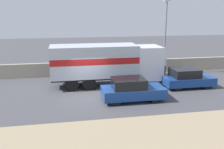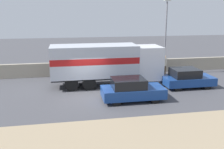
{
  "view_description": "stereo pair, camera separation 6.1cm",
  "coord_description": "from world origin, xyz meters",
  "px_view_note": "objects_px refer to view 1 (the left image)",
  "views": [
    {
      "loc": [
        -1.57,
        -16.24,
        5.74
      ],
      "look_at": [
        1.59,
        0.69,
        1.34
      ],
      "focal_mm": 40.0,
      "sensor_mm": 36.0,
      "label": 1
    },
    {
      "loc": [
        -1.51,
        -16.26,
        5.74
      ],
      "look_at": [
        1.59,
        0.69,
        1.34
      ],
      "focal_mm": 40.0,
      "sensor_mm": 36.0,
      "label": 2
    }
  ],
  "objects_px": {
    "pedestrian": "(164,65)",
    "car_hatchback": "(132,90)",
    "car_sedan_second": "(187,78)",
    "box_truck": "(105,62)",
    "street_lamp": "(165,31)"
  },
  "relations": [
    {
      "from": "car_hatchback",
      "to": "pedestrian",
      "type": "relative_size",
      "value": 2.27
    },
    {
      "from": "pedestrian",
      "to": "car_hatchback",
      "type": "bearing_deg",
      "value": -127.77
    },
    {
      "from": "box_truck",
      "to": "car_hatchback",
      "type": "height_order",
      "value": "box_truck"
    },
    {
      "from": "street_lamp",
      "to": "car_sedan_second",
      "type": "relative_size",
      "value": 1.77
    },
    {
      "from": "street_lamp",
      "to": "car_sedan_second",
      "type": "bearing_deg",
      "value": -87.65
    },
    {
      "from": "box_truck",
      "to": "car_hatchback",
      "type": "bearing_deg",
      "value": -72.73
    },
    {
      "from": "car_sedan_second",
      "to": "box_truck",
      "type": "bearing_deg",
      "value": 165.03
    },
    {
      "from": "pedestrian",
      "to": "street_lamp",
      "type": "bearing_deg",
      "value": 80.95
    },
    {
      "from": "street_lamp",
      "to": "car_sedan_second",
      "type": "xyz_separation_m",
      "value": [
        0.18,
        -4.28,
        -3.22
      ]
    },
    {
      "from": "box_truck",
      "to": "car_sedan_second",
      "type": "xyz_separation_m",
      "value": [
        6.1,
        -1.63,
        -1.18
      ]
    },
    {
      "from": "box_truck",
      "to": "car_sedan_second",
      "type": "distance_m",
      "value": 6.43
    },
    {
      "from": "car_hatchback",
      "to": "pedestrian",
      "type": "bearing_deg",
      "value": 52.23
    },
    {
      "from": "street_lamp",
      "to": "car_hatchback",
      "type": "bearing_deg",
      "value": -126.99
    },
    {
      "from": "car_hatchback",
      "to": "car_sedan_second",
      "type": "distance_m",
      "value": 5.37
    },
    {
      "from": "street_lamp",
      "to": "car_hatchback",
      "type": "xyz_separation_m",
      "value": [
        -4.78,
        -6.34,
        -3.21
      ]
    }
  ]
}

